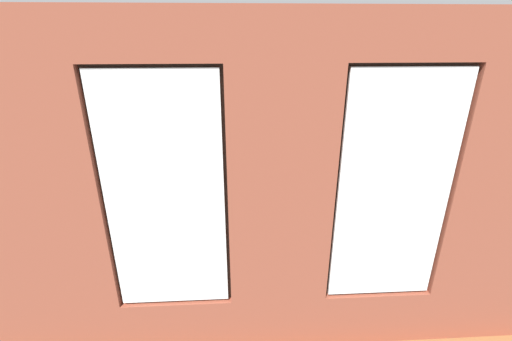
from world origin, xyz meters
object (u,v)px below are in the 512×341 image
object	(u,v)px
potted_plant_foreground_right	(144,146)
potted_plant_by_left_couch	(348,173)
remote_silver	(247,193)
remote_black	(241,190)
cup_ceramic	(216,192)
potted_plant_near_tv	(124,217)
potted_plant_corner_near_left	(365,150)
coffee_table	(241,193)
potted_plant_between_couches	(321,262)
potted_plant_corner_far_left	(476,257)
papasan_chair	(222,167)
remote_gray	(231,188)
tv_flatscreen	(103,168)
media_console	(109,201)
couch_left	(399,208)
table_plant_small	(262,181)
couch_by_window	(207,277)

from	to	relation	value
potted_plant_foreground_right	potted_plant_by_left_couch	world-z (taller)	potted_plant_foreground_right
remote_silver	remote_black	world-z (taller)	same
potted_plant_by_left_couch	cup_ceramic	bearing A→B (deg)	20.82
potted_plant_near_tv	potted_plant_corner_near_left	size ratio (longest dim) A/B	0.58
cup_ceramic	potted_plant_foreground_right	world-z (taller)	potted_plant_foreground_right
coffee_table	potted_plant_between_couches	world-z (taller)	potted_plant_between_couches
coffee_table	potted_plant_corner_far_left	xyz separation A→B (m)	(-2.75, 2.25, 0.17)
potted_plant_foreground_right	potted_plant_corner_far_left	world-z (taller)	potted_plant_foreground_right
papasan_chair	potted_plant_near_tv	world-z (taller)	potted_plant_near_tv
remote_gray	potted_plant_between_couches	world-z (taller)	potted_plant_between_couches
coffee_table	tv_flatscreen	size ratio (longest dim) A/B	1.52
media_console	potted_plant_near_tv	size ratio (longest dim) A/B	1.20
potted_plant_between_couches	coffee_table	bearing A→B (deg)	-65.91
couch_left	remote_black	xyz separation A→B (m)	(2.60, -0.60, 0.12)
cup_ceramic	potted_plant_corner_near_left	xyz separation A→B (m)	(-3.18, -1.67, 0.13)
couch_left	remote_black	distance (m)	2.67
coffee_table	potted_plant_by_left_couch	bearing A→B (deg)	-158.17
media_console	potted_plant_foreground_right	xyz separation A→B (m)	(-0.31, -1.51, 0.53)
potted_plant_near_tv	potted_plant_by_left_couch	distance (m)	4.34
coffee_table	table_plant_small	distance (m)	0.44
tv_flatscreen	potted_plant_corner_far_left	world-z (taller)	tv_flatscreen
couch_by_window	tv_flatscreen	world-z (taller)	tv_flatscreen
couch_by_window	remote_silver	bearing A→B (deg)	-105.14
table_plant_small	potted_plant_between_couches	distance (m)	2.30
couch_left	tv_flatscreen	bearing A→B (deg)	-97.21
table_plant_small	tv_flatscreen	distance (m)	2.72
remote_gray	potted_plant_between_couches	distance (m)	2.46
papasan_chair	potted_plant_near_tv	xyz separation A→B (m)	(1.37, 2.08, 0.05)
couch_by_window	potted_plant_corner_near_left	world-z (taller)	potted_plant_corner_near_left
media_console	potted_plant_by_left_couch	bearing A→B (deg)	-169.06
potted_plant_near_tv	tv_flatscreen	bearing A→B (deg)	-59.11
tv_flatscreen	coffee_table	bearing A→B (deg)	179.69
couch_left	potted_plant_corner_near_left	size ratio (longest dim) A/B	1.53
media_console	tv_flatscreen	xyz separation A→B (m)	(0.00, -0.00, 0.62)
remote_gray	remote_silver	size ratio (longest dim) A/B	1.00
remote_gray	potted_plant_by_left_couch	size ratio (longest dim) A/B	0.33
couch_by_window	remote_silver	size ratio (longest dim) A/B	10.98
couch_left	potted_plant_by_left_couch	bearing A→B (deg)	-164.95
couch_by_window	couch_left	size ratio (longest dim) A/B	0.90
potted_plant_corner_near_left	potted_plant_by_left_couch	size ratio (longest dim) A/B	2.64
couch_by_window	coffee_table	world-z (taller)	couch_by_window
table_plant_small	remote_silver	size ratio (longest dim) A/B	1.25
couch_by_window	remote_silver	xyz separation A→B (m)	(-0.55, -2.03, 0.12)
couch_left	remote_gray	xyz separation A→B (m)	(2.77, -0.70, 0.12)
potted_plant_corner_near_left	remote_black	bearing A→B (deg)	29.35
coffee_table	papasan_chair	xyz separation A→B (m)	(0.38, -1.17, 0.06)
remote_silver	media_console	world-z (taller)	media_console
remote_silver	potted_plant_near_tv	bearing A→B (deg)	-85.26
remote_gray	papasan_chair	xyz separation A→B (m)	(0.20, -1.08, -0.00)
remote_silver	potted_plant_between_couches	distance (m)	2.15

